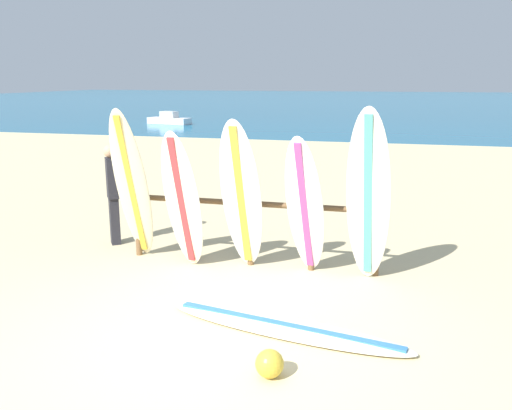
{
  "coord_description": "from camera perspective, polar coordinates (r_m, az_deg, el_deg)",
  "views": [
    {
      "loc": [
        1.87,
        -4.51,
        2.62
      ],
      "look_at": [
        -0.06,
        2.91,
        0.81
      ],
      "focal_mm": 38.13,
      "sensor_mm": 36.0,
      "label": 1
    }
  ],
  "objects": [
    {
      "name": "ground_plane",
      "position": [
        5.54,
        -7.22,
        -15.02
      ],
      "size": [
        120.0,
        120.0,
        0.0
      ],
      "primitive_type": "plane",
      "color": "beige"
    },
    {
      "name": "small_boat_offshore",
      "position": [
        31.54,
        -9.09,
        8.84
      ],
      "size": [
        2.65,
        1.37,
        0.71
      ],
      "color": "silver",
      "rests_on": "ocean_water"
    },
    {
      "name": "surfboard_lying_on_sand",
      "position": [
        5.9,
        3.14,
        -12.69
      ],
      "size": [
        2.79,
        1.04,
        0.08
      ],
      "color": "silver",
      "rests_on": "ground"
    },
    {
      "name": "surfboard_leaning_center",
      "position": [
        7.07,
        5.15,
        -0.23
      ],
      "size": [
        0.61,
        0.85,
        1.94
      ],
      "color": "white",
      "rests_on": "ground"
    },
    {
      "name": "surfboard_leaning_center_right",
      "position": [
        6.97,
        11.71,
        0.83
      ],
      "size": [
        0.63,
        0.62,
        2.3
      ],
      "color": "white",
      "rests_on": "ground"
    },
    {
      "name": "beach_ball",
      "position": [
        5.04,
        1.43,
        -16.31
      ],
      "size": [
        0.26,
        0.26,
        0.26
      ],
      "primitive_type": "sphere",
      "color": "gold",
      "rests_on": "ground"
    },
    {
      "name": "beachgoer_standing",
      "position": [
        8.86,
        -14.8,
        1.57
      ],
      "size": [
        0.28,
        0.31,
        1.61
      ],
      "color": "#26262D",
      "rests_on": "ground"
    },
    {
      "name": "surfboard_rack",
      "position": [
        7.63,
        -0.57,
        -1.62
      ],
      "size": [
        3.59,
        0.09,
        1.05
      ],
      "color": "brown",
      "rests_on": "ground"
    },
    {
      "name": "surfboard_leaning_far_left",
      "position": [
        7.82,
        -12.87,
        1.91
      ],
      "size": [
        0.52,
        0.88,
        2.24
      ],
      "color": "beige",
      "rests_on": "ground"
    },
    {
      "name": "surfboard_leaning_center_left",
      "position": [
        7.22,
        -1.54,
        0.87
      ],
      "size": [
        0.58,
        0.77,
        2.13
      ],
      "color": "white",
      "rests_on": "ground"
    },
    {
      "name": "surfboard_leaning_left",
      "position": [
        7.4,
        -7.72,
        0.39
      ],
      "size": [
        0.61,
        0.65,
        1.96
      ],
      "color": "white",
      "rests_on": "ground"
    },
    {
      "name": "ocean_water",
      "position": [
        62.59,
        13.1,
        10.57
      ],
      "size": [
        120.0,
        80.0,
        0.01
      ],
      "primitive_type": "cube",
      "color": "#196B93",
      "rests_on": "ground"
    }
  ]
}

